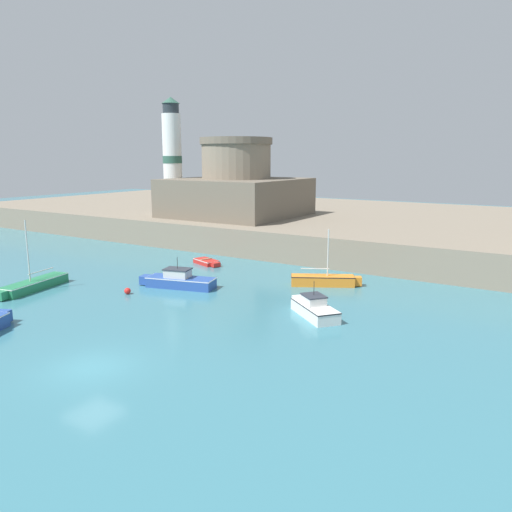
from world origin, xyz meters
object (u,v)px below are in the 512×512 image
object	(u,v)px
mooring_buoy	(127,291)
lighthouse	(172,158)
dinghy_red_0	(207,262)
motorboat_blue_3	(179,280)
motorboat_white_1	(314,308)
fortress	(236,189)
sailboat_green_2	(34,285)
sailboat_orange_5	(324,280)

from	to	relation	value
mooring_buoy	lighthouse	xyz separation A→B (m)	(-15.64, 23.10, 9.65)
dinghy_red_0	motorboat_blue_3	size ratio (longest dim) A/B	0.55
mooring_buoy	lighthouse	world-z (taller)	lighthouse
motorboat_white_1	fortress	distance (m)	32.00
dinghy_red_0	mooring_buoy	world-z (taller)	dinghy_red_0
dinghy_red_0	mooring_buoy	bearing A→B (deg)	-83.00
sailboat_green_2	fortress	bearing A→B (deg)	91.24
motorboat_white_1	mooring_buoy	distance (m)	14.26
dinghy_red_0	motorboat_blue_3	world-z (taller)	motorboat_blue_3
motorboat_blue_3	sailboat_orange_5	world-z (taller)	sailboat_orange_5
motorboat_white_1	motorboat_blue_3	xyz separation A→B (m)	(-12.08, 0.87, 0.03)
motorboat_white_1	motorboat_blue_3	distance (m)	12.12
mooring_buoy	lighthouse	distance (m)	29.52
sailboat_green_2	lighthouse	distance (m)	29.04
sailboat_green_2	motorboat_blue_3	world-z (taller)	sailboat_green_2
sailboat_green_2	dinghy_red_0	bearing A→B (deg)	68.78
dinghy_red_0	sailboat_green_2	distance (m)	15.50
lighthouse	sailboat_green_2	bearing A→B (deg)	-71.70
lighthouse	motorboat_white_1	bearing A→B (deg)	-34.53
sailboat_orange_5	motorboat_white_1	bearing A→B (deg)	-70.38
motorboat_white_1	motorboat_blue_3	world-z (taller)	motorboat_blue_3
motorboat_white_1	lighthouse	xyz separation A→B (m)	(-29.63, 20.39, 9.37)
sailboat_orange_5	fortress	xyz separation A→B (m)	(-18.99, 15.49, 5.72)
motorboat_blue_3	mooring_buoy	bearing A→B (deg)	-118.10
motorboat_white_1	fortress	xyz separation A→B (m)	(-21.63, 22.90, 5.66)
motorboat_white_1	lighthouse	world-z (taller)	lighthouse
mooring_buoy	sailboat_green_2	bearing A→B (deg)	-157.09
dinghy_red_0	sailboat_orange_5	distance (m)	12.83
dinghy_red_0	sailboat_green_2	size ratio (longest dim) A/B	0.52
sailboat_green_2	motorboat_blue_3	size ratio (longest dim) A/B	1.05
motorboat_blue_3	mooring_buoy	xyz separation A→B (m)	(-1.91, -3.58, -0.31)
motorboat_white_1	sailboat_green_2	xyz separation A→B (m)	(-21.01, -5.67, -0.10)
dinghy_red_0	sailboat_green_2	bearing A→B (deg)	-111.22
sailboat_green_2	lighthouse	xyz separation A→B (m)	(-8.62, 26.07, 9.47)
motorboat_blue_3	sailboat_orange_5	size ratio (longest dim) A/B	1.17
sailboat_orange_5	lighthouse	world-z (taller)	lighthouse
sailboat_green_2	motorboat_blue_3	distance (m)	11.07
sailboat_orange_5	mooring_buoy	bearing A→B (deg)	-138.29
sailboat_green_2	lighthouse	world-z (taller)	lighthouse
fortress	lighthouse	bearing A→B (deg)	-162.60
dinghy_red_0	sailboat_orange_5	world-z (taller)	sailboat_orange_5
mooring_buoy	sailboat_orange_5	bearing A→B (deg)	41.71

